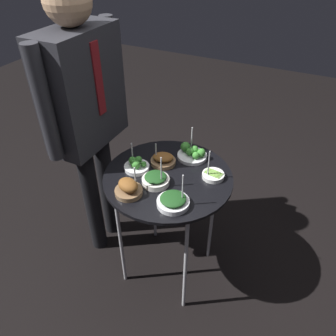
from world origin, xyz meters
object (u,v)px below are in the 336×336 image
at_px(bowl_broccoli_front_right, 192,153).
at_px(bowl_roast_far_rim, 163,159).
at_px(serving_cart, 168,184).
at_px(bowl_asparagus_near_rim, 213,175).
at_px(bowl_roast_back_left, 128,188).
at_px(bowl_spinach_center, 173,201).
at_px(bowl_broccoli_mid_left, 136,165).
at_px(bowl_spinach_front_center, 156,180).
at_px(waiter_figure, 85,103).

bearing_deg(bowl_broccoli_front_right, bowl_roast_far_rim, 135.90).
bearing_deg(serving_cart, bowl_asparagus_near_rim, -67.18).
xyz_separation_m(bowl_asparagus_near_rim, bowl_roast_back_left, (-0.30, 0.33, 0.02)).
bearing_deg(bowl_roast_far_rim, bowl_spinach_center, -144.88).
bearing_deg(bowl_roast_back_left, bowl_broccoli_front_right, -20.54).
xyz_separation_m(serving_cart, bowl_broccoli_mid_left, (-0.02, 0.18, 0.08)).
distance_m(bowl_roast_far_rim, bowl_broccoli_front_right, 0.17).
bearing_deg(bowl_asparagus_near_rim, bowl_spinach_front_center, 125.67).
bearing_deg(bowl_spinach_front_center, waiter_figure, 75.57).
bearing_deg(waiter_figure, bowl_asparagus_near_rim, -86.30).
height_order(bowl_spinach_center, bowl_broccoli_mid_left, bowl_spinach_center).
bearing_deg(bowl_roast_back_left, bowl_spinach_front_center, -32.75).
height_order(bowl_spinach_front_center, bowl_spinach_center, bowl_spinach_center).
distance_m(bowl_spinach_front_center, bowl_broccoli_mid_left, 0.16).
relative_size(bowl_spinach_front_center, bowl_broccoli_front_right, 1.06).
distance_m(serving_cart, bowl_spinach_center, 0.24).
xyz_separation_m(bowl_asparagus_near_rim, bowl_spinach_center, (-0.28, 0.10, 0.01)).
xyz_separation_m(serving_cart, waiter_figure, (0.04, 0.52, 0.34)).
height_order(bowl_roast_far_rim, bowl_broccoli_mid_left, bowl_broccoli_mid_left).
bearing_deg(bowl_broccoli_mid_left, bowl_broccoli_front_right, -44.08).
xyz_separation_m(bowl_spinach_front_center, bowl_broccoli_front_right, (0.29, -0.08, 0.00)).
height_order(bowl_spinach_center, bowl_roast_far_rim, bowl_spinach_center).
relative_size(bowl_asparagus_near_rim, bowl_broccoli_mid_left, 1.17).
bearing_deg(bowl_broccoli_mid_left, waiter_figure, 79.22).
distance_m(bowl_roast_back_left, waiter_figure, 0.54).
bearing_deg(bowl_spinach_front_center, bowl_broccoli_mid_left, 67.58).
xyz_separation_m(bowl_spinach_center, waiter_figure, (0.23, 0.64, 0.26)).
bearing_deg(bowl_roast_back_left, bowl_asparagus_near_rim, -47.14).
bearing_deg(bowl_spinach_front_center, bowl_asparagus_near_rim, -54.33).
distance_m(serving_cart, bowl_spinach_front_center, 0.12).
relative_size(bowl_roast_far_rim, waiter_figure, 0.08).
bearing_deg(bowl_asparagus_near_rim, bowl_spinach_center, 160.84).
bearing_deg(bowl_roast_back_left, serving_cart, -27.42).
xyz_separation_m(bowl_broccoli_front_right, waiter_figure, (-0.17, 0.57, 0.25)).
bearing_deg(bowl_spinach_center, waiter_figure, 70.26).
relative_size(serving_cart, bowl_spinach_front_center, 4.35).
bearing_deg(serving_cart, waiter_figure, 85.28).
bearing_deg(waiter_figure, bowl_roast_far_rim, -84.61).
xyz_separation_m(bowl_asparagus_near_rim, bowl_spinach_front_center, (-0.17, 0.24, 0.01)).
bearing_deg(bowl_spinach_front_center, bowl_roast_back_left, 147.25).
height_order(bowl_broccoli_mid_left, waiter_figure, waiter_figure).
height_order(bowl_asparagus_near_rim, bowl_spinach_front_center, bowl_spinach_front_center).
height_order(serving_cart, bowl_spinach_center, bowl_spinach_center).
xyz_separation_m(serving_cart, bowl_spinach_front_center, (-0.08, 0.03, 0.08)).
relative_size(bowl_spinach_front_center, bowl_roast_back_left, 1.21).
relative_size(bowl_spinach_center, bowl_roast_far_rim, 1.30).
bearing_deg(bowl_broccoli_front_right, waiter_figure, 106.31).
bearing_deg(serving_cart, bowl_broccoli_front_right, -12.94).
bearing_deg(bowl_roast_back_left, bowl_broccoli_mid_left, 19.72).
distance_m(bowl_roast_far_rim, bowl_roast_back_left, 0.30).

